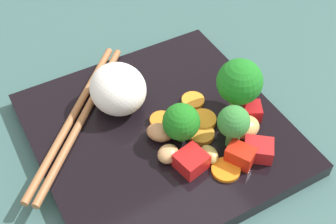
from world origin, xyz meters
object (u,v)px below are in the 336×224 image
at_px(chopstick_pair, 78,116).
at_px(carrot_slice_1, 229,121).
at_px(broccoli_floret_1, 234,123).
at_px(square_plate, 160,133).
at_px(rice_mound, 118,89).

bearing_deg(chopstick_pair, carrot_slice_1, 102.95).
distance_m(carrot_slice_1, chopstick_pair, 0.18).
distance_m(broccoli_floret_1, chopstick_pair, 0.18).
bearing_deg(square_plate, broccoli_floret_1, 132.55).
xyz_separation_m(square_plate, chopstick_pair, (0.07, -0.06, 0.01)).
distance_m(square_plate, carrot_slice_1, 0.08).
height_order(rice_mound, broccoli_floret_1, rice_mound).
bearing_deg(square_plate, chopstick_pair, -40.44).
relative_size(square_plate, broccoli_floret_1, 5.22).
relative_size(square_plate, carrot_slice_1, 10.73).
relative_size(square_plate, chopstick_pair, 1.42).
height_order(broccoli_floret_1, chopstick_pair, broccoli_floret_1).
height_order(carrot_slice_1, chopstick_pair, chopstick_pair).
xyz_separation_m(rice_mound, carrot_slice_1, (-0.10, 0.09, -0.03)).
xyz_separation_m(square_plate, broccoli_floret_1, (-0.06, 0.06, 0.04)).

